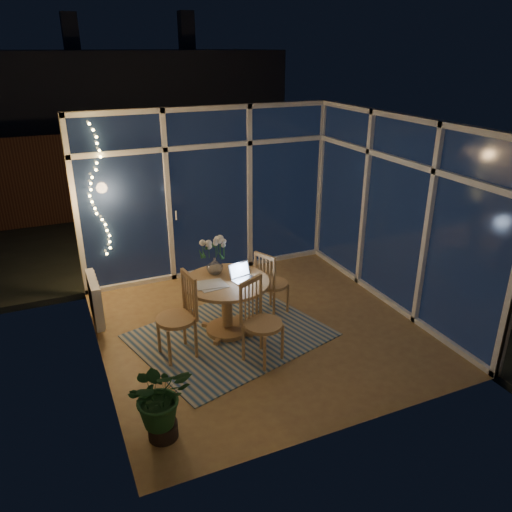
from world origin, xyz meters
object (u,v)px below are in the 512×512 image
(dining_table, at_px, (227,307))
(laptop, at_px, (244,272))
(potted_plant, at_px, (161,404))
(chair_right, at_px, (272,282))
(chair_front, at_px, (263,322))
(flower_vase, at_px, (215,266))
(chair_left, at_px, (176,317))

(dining_table, bearing_deg, laptop, -19.20)
(potted_plant, bearing_deg, chair_right, 41.45)
(chair_front, distance_m, flower_vase, 1.07)
(chair_front, bearing_deg, laptop, 59.93)
(potted_plant, bearing_deg, laptop, 45.20)
(chair_right, bearing_deg, chair_front, 123.48)
(potted_plant, bearing_deg, chair_left, 68.58)
(chair_right, height_order, flower_vase, chair_right)
(chair_front, distance_m, laptop, 0.75)
(laptop, distance_m, potted_plant, 2.07)
(chair_right, height_order, chair_front, chair_front)
(dining_table, height_order, chair_front, chair_front)
(chair_left, relative_size, potted_plant, 1.37)
(chair_left, xyz_separation_m, laptop, (0.93, 0.18, 0.32))
(chair_left, bearing_deg, dining_table, 101.89)
(chair_right, height_order, laptop, same)
(dining_table, bearing_deg, chair_right, 16.17)
(dining_table, xyz_separation_m, flower_vase, (-0.06, 0.25, 0.47))
(dining_table, distance_m, flower_vase, 0.53)
(chair_right, relative_size, laptop, 3.20)
(dining_table, bearing_deg, chair_front, -78.19)
(chair_left, distance_m, flower_vase, 0.89)
(chair_left, bearing_deg, chair_right, 100.19)
(potted_plant, bearing_deg, dining_table, 51.17)
(chair_right, distance_m, potted_plant, 2.59)
(chair_right, relative_size, chair_front, 0.93)
(dining_table, distance_m, chair_right, 0.77)
(dining_table, distance_m, potted_plant, 1.93)
(chair_right, bearing_deg, potted_plant, 105.88)
(chair_right, height_order, potted_plant, chair_right)
(dining_table, height_order, chair_right, chair_right)
(chair_right, distance_m, flower_vase, 0.87)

